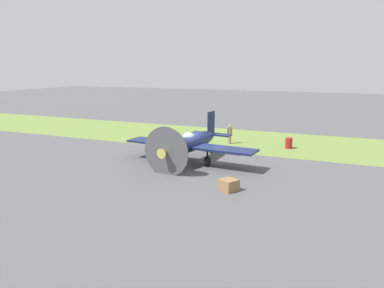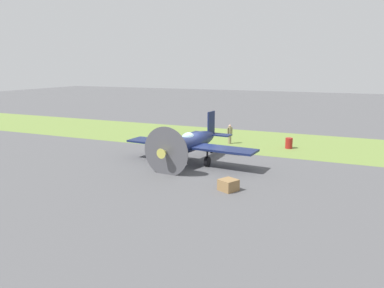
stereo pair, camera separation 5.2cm
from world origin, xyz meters
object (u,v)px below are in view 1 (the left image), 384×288
object	(u,v)px
runway_marker_cone	(149,140)
supply_crate	(229,185)
fuel_drum	(289,143)
ground_crew_chief	(230,134)
airplane_lead	(191,143)

from	to	relation	value
runway_marker_cone	supply_crate	bearing A→B (deg)	137.30
fuel_drum	runway_marker_cone	size ratio (longest dim) A/B	2.05
supply_crate	runway_marker_cone	xyz separation A→B (m)	(10.96, -10.11, -0.10)
supply_crate	runway_marker_cone	world-z (taller)	supply_crate
runway_marker_cone	ground_crew_chief	bearing A→B (deg)	-161.49
ground_crew_chief	airplane_lead	bearing A→B (deg)	23.17
fuel_drum	runway_marker_cone	xyz separation A→B (m)	(12.15, 2.45, -0.23)
fuel_drum	supply_crate	distance (m)	12.62
airplane_lead	fuel_drum	size ratio (longest dim) A/B	11.03
ground_crew_chief	fuel_drum	world-z (taller)	ground_crew_chief
ground_crew_chief	fuel_drum	bearing A→B (deg)	117.73
airplane_lead	runway_marker_cone	size ratio (longest dim) A/B	22.57
ground_crew_chief	supply_crate	bearing A→B (deg)	44.22
airplane_lead	fuel_drum	xyz separation A→B (m)	(-5.63, -7.76, -1.03)
airplane_lead	supply_crate	xyz separation A→B (m)	(-4.44, 4.81, -1.16)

